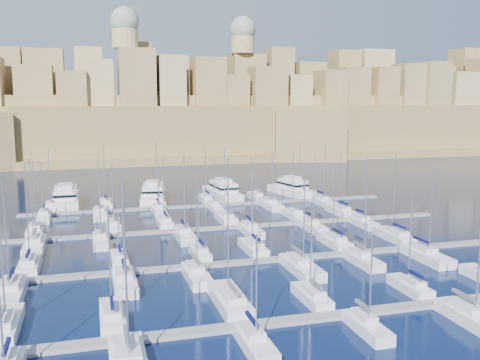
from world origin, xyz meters
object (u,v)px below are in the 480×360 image
object	(u,v)px
sailboat_2	(230,300)
motor_yacht_b	(153,194)
motor_yacht_d	(291,188)
sailboat_4	(410,286)
sailboat_0	(5,326)
motor_yacht_a	(66,197)
motor_yacht_c	(223,191)

from	to	relation	value
sailboat_2	motor_yacht_b	size ratio (longest dim) A/B	0.94
sailboat_2	motor_yacht_d	bearing A→B (deg)	63.44
sailboat_4	motor_yacht_b	size ratio (longest dim) A/B	0.69
sailboat_0	motor_yacht_d	world-z (taller)	sailboat_0
sailboat_0	motor_yacht_d	size ratio (longest dim) A/B	0.93
sailboat_0	motor_yacht_a	bearing A→B (deg)	87.30
sailboat_4	motor_yacht_a	size ratio (longest dim) A/B	0.67
sailboat_2	motor_yacht_a	xyz separation A→B (m)	(-21.16, 70.52, 0.94)
sailboat_2	motor_yacht_c	world-z (taller)	sailboat_2
motor_yacht_c	sailboat_4	bearing A→B (deg)	-84.40
sailboat_4	motor_yacht_a	distance (m)	84.74
sailboat_0	motor_yacht_b	distance (m)	74.54
motor_yacht_c	sailboat_2	bearing A→B (deg)	-103.22
sailboat_0	motor_yacht_b	bearing A→B (deg)	71.57
sailboat_2	motor_yacht_d	size ratio (longest dim) A/B	1.12
sailboat_0	motor_yacht_c	xyz separation A→B (m)	(40.87, 70.25, 0.97)
motor_yacht_a	motor_yacht_d	bearing A→B (deg)	-1.96
motor_yacht_b	motor_yacht_d	size ratio (longest dim) A/B	1.19
sailboat_0	motor_yacht_a	world-z (taller)	sailboat_0
sailboat_2	sailboat_4	xyz separation A→B (m)	(23.34, -1.58, -0.06)
motor_yacht_a	sailboat_0	bearing A→B (deg)	-92.70
motor_yacht_a	motor_yacht_c	size ratio (longest dim) A/B	1.09
motor_yacht_b	motor_yacht_d	distance (m)	35.27
motor_yacht_b	motor_yacht_d	world-z (taller)	same
sailboat_2	motor_yacht_c	distance (m)	71.52
motor_yacht_a	motor_yacht_b	bearing A→B (deg)	-1.24
sailboat_2	sailboat_4	distance (m)	23.39
sailboat_2	sailboat_0	bearing A→B (deg)	-178.53
sailboat_0	motor_yacht_d	bearing A→B (deg)	49.66
sailboat_4	motor_yacht_c	bearing A→B (deg)	95.60
motor_yacht_c	motor_yacht_d	xyz separation A→B (m)	(17.94, -1.00, 0.00)
sailboat_0	motor_yacht_c	distance (m)	81.28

